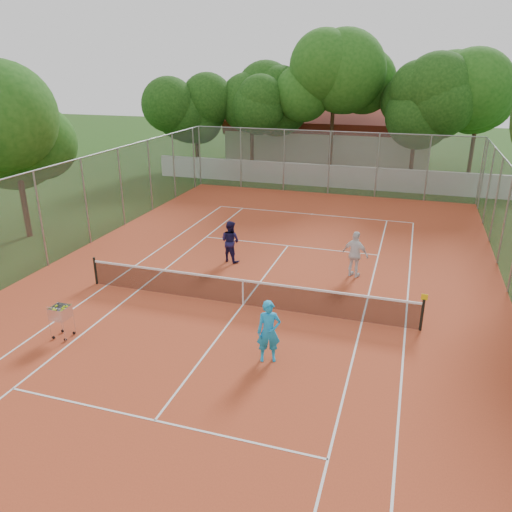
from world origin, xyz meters
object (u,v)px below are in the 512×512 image
(player_far_left, at_px, (230,241))
(ball_hopper, at_px, (62,321))
(tennis_net, at_px, (243,292))
(player_far_right, at_px, (355,254))
(clubhouse, at_px, (330,135))
(player_near, at_px, (269,332))

(player_far_left, xyz_separation_m, ball_hopper, (-2.68, -7.57, -0.32))
(tennis_net, relative_size, player_far_right, 6.39)
(clubhouse, bearing_deg, player_far_left, -89.70)
(player_near, bearing_deg, tennis_net, 100.07)
(tennis_net, xyz_separation_m, ball_hopper, (-4.55, -3.77, 0.08))
(player_near, distance_m, player_far_right, 6.98)
(tennis_net, distance_m, player_near, 3.62)
(clubhouse, height_order, player_far_right, clubhouse)
(clubhouse, height_order, ball_hopper, clubhouse)
(player_far_left, height_order, player_far_right, player_far_right)
(player_near, bearing_deg, ball_hopper, 165.54)
(player_far_right, height_order, ball_hopper, player_far_right)
(clubhouse, relative_size, ball_hopper, 14.43)
(tennis_net, height_order, player_far_left, player_far_left)
(clubhouse, distance_m, ball_hopper, 32.91)
(player_near, distance_m, ball_hopper, 6.42)
(ball_hopper, bearing_deg, player_far_right, 27.35)
(tennis_net, relative_size, clubhouse, 0.72)
(player_far_left, xyz_separation_m, player_far_right, (5.24, -0.08, 0.04))
(tennis_net, height_order, ball_hopper, ball_hopper)
(tennis_net, bearing_deg, clubhouse, 93.95)
(player_near, height_order, player_far_left, player_near)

